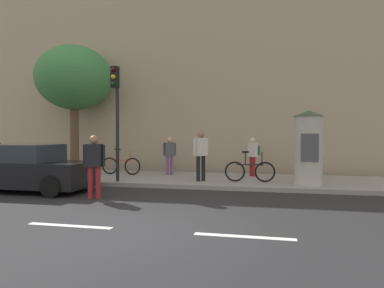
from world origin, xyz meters
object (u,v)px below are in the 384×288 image
pedestrian_in_red_top (94,160)px  pedestrian_with_bag (201,151)px  street_tree (74,78)px  parked_car_silver (24,169)px  pedestrian_in_dark_shirt (169,153)px  traffic_light (116,104)px  bicycle_leaning (121,165)px  pedestrian_near_pole (253,153)px  poster_column (308,147)px  bicycle_upright (250,171)px

pedestrian_in_red_top → pedestrian_with_bag: size_ratio=1.00×
pedestrian_with_bag → street_tree: bearing=160.9°
pedestrian_in_red_top → parked_car_silver: (-2.87, 0.71, -0.36)m
pedestrian_in_dark_shirt → traffic_light: bearing=-115.3°
traffic_light → bicycle_leaning: bearing=109.9°
pedestrian_in_dark_shirt → parked_car_silver: (-3.65, -4.27, -0.35)m
pedestrian_near_pole → bicycle_leaning: (-5.45, -0.60, -0.53)m
poster_column → parked_car_silver: bearing=-165.0°
pedestrian_in_red_top → pedestrian_in_dark_shirt: 5.04m
traffic_light → parked_car_silver: 3.67m
bicycle_leaning → traffic_light: bearing=-70.1°
poster_column → street_tree: bearing=166.9°
pedestrian_near_pole → parked_car_silver: size_ratio=0.36×
traffic_light → poster_column: traffic_light is taller
traffic_light → bicycle_upright: size_ratio=2.30×
traffic_light → parked_car_silver: bearing=-145.1°
traffic_light → pedestrian_in_red_top: traffic_light is taller
traffic_light → pedestrian_near_pole: traffic_light is taller
pedestrian_in_dark_shirt → bicycle_upright: (3.42, -1.59, -0.53)m
pedestrian_near_pole → bicycle_leaning: pedestrian_near_pole is taller
street_tree → parked_car_silver: (1.06, -4.75, -3.70)m
poster_column → parked_car_silver: 9.35m
pedestrian_near_pole → bicycle_upright: bearing=-91.3°
pedestrian_near_pole → parked_car_silver: (-7.11, -4.43, -0.34)m
traffic_light → bicycle_upright: traffic_light is taller
pedestrian_in_dark_shirt → pedestrian_with_bag: pedestrian_with_bag is taller
bicycle_leaning → parked_car_silver: size_ratio=0.41×
street_tree → bicycle_upright: (8.13, -2.07, -3.89)m
pedestrian_in_red_top → pedestrian_near_pole: (4.24, 5.14, -0.01)m
poster_column → parked_car_silver: poster_column is taller
bicycle_upright → parked_car_silver: parked_car_silver is taller
street_tree → bicycle_leaning: size_ratio=3.27×
pedestrian_near_pole → pedestrian_in_dark_shirt: bearing=-177.3°
traffic_light → poster_column: size_ratio=1.64×
pedestrian_in_dark_shirt → parked_car_silver: bearing=-130.5°
bicycle_leaning → poster_column: bearing=-10.9°
street_tree → bicycle_upright: bearing=-14.3°
bicycle_leaning → bicycle_upright: same height
poster_column → pedestrian_near_pole: 2.79m
street_tree → pedestrian_in_red_top: bearing=-54.3°
traffic_light → pedestrian_near_pole: 5.72m
traffic_light → street_tree: (-3.49, 3.06, 1.53)m
pedestrian_with_bag → poster_column: bearing=-1.9°
pedestrian_with_bag → bicycle_upright: pedestrian_with_bag is taller
poster_column → street_tree: size_ratio=0.43×
pedestrian_near_pole → poster_column: bearing=-46.8°
pedestrian_near_pole → bicycle_upright: (-0.04, -1.76, -0.53)m
street_tree → bicycle_upright: size_ratio=3.27×
pedestrian_in_red_top → street_tree: bearing=125.7°
pedestrian_in_dark_shirt → street_tree: bearing=174.1°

